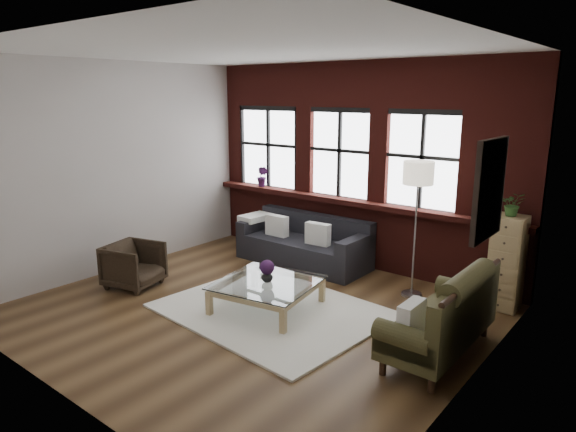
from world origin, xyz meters
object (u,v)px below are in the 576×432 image
Objects in this scene: vintage_settee at (440,314)px; coffee_table at (267,296)px; floor_lamp at (415,225)px; vase at (267,276)px; armchair at (134,265)px; dark_sofa at (303,240)px; drawer_chest at (507,263)px.

vintage_settee is 2.20m from coffee_table.
floor_lamp reaches higher than vintage_settee.
coffee_table is 0.27m from vase.
floor_lamp reaches higher than vase.
armchair is at bearing -164.40° from vase.
vintage_settee is at bearing -27.16° from dark_sofa.
vase is 0.08× the size of floor_lamp.
dark_sofa is 2.66m from armchair.
armchair is 0.60× the size of coffee_table.
vintage_settee reaches higher than armchair.
dark_sofa is 1.09× the size of floor_lamp.
coffee_table is 2.19m from floor_lamp.
dark_sofa is 3.29m from vintage_settee.
vase is 0.13× the size of drawer_chest.
coffee_table is 7.53× the size of vase.
coffee_table is at bearing -173.12° from vintage_settee.
drawer_chest reaches higher than vintage_settee.
floor_lamp reaches higher than coffee_table.
floor_lamp reaches higher than dark_sofa.
vintage_settee is 11.02× the size of vase.
vintage_settee is at bearing -95.93° from drawer_chest.
dark_sofa is 1.92m from vase.
drawer_chest is (2.35, 1.96, 0.15)m from vase.
vintage_settee is at bearing -55.26° from floor_lamp.
vase is (0.75, -1.76, 0.07)m from dark_sofa.
vintage_settee is 2.44× the size of armchair.
dark_sofa is at bearing 152.84° from vintage_settee.
dark_sofa is 3.11m from drawer_chest.
coffee_table is (0.75, -1.76, -0.21)m from dark_sofa.
drawer_chest reaches higher than dark_sofa.
vase is at bearing -89.38° from armchair.
armchair is 0.57× the size of drawer_chest.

